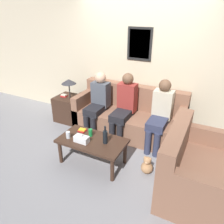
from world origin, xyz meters
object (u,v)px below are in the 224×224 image
object	(u,v)px
person_right	(160,112)
couch_side	(192,171)
wine_bottle	(105,137)
coffee_table	(92,143)
drinking_glass	(68,135)
person_left	(98,100)
teddy_bear	(147,166)
person_middle	(124,105)
couch_main	(129,118)

from	to	relation	value
person_right	couch_side	bearing A→B (deg)	-51.16
couch_side	wine_bottle	size ratio (longest dim) A/B	4.36
coffee_table	drinking_glass	world-z (taller)	drinking_glass
drinking_glass	couch_side	bearing A→B (deg)	6.75
person_left	teddy_bear	world-z (taller)	person_left
person_middle	person_right	size ratio (longest dim) A/B	1.02
coffee_table	couch_side	bearing A→B (deg)	3.86
person_middle	person_right	bearing A→B (deg)	0.48
couch_main	couch_side	xyz separation A→B (m)	(1.37, -1.05, 0.00)
person_middle	teddy_bear	distance (m)	1.25
coffee_table	person_right	size ratio (longest dim) A/B	0.87
person_middle	coffee_table	bearing A→B (deg)	-96.42
person_left	couch_main	bearing A→B (deg)	17.02
couch_main	person_left	size ratio (longest dim) A/B	1.76
couch_side	drinking_glass	size ratio (longest dim) A/B	11.66
drinking_glass	person_middle	xyz separation A→B (m)	(0.48, 1.11, 0.18)
coffee_table	person_middle	world-z (taller)	person_middle
couch_side	coffee_table	distance (m)	1.52
couch_side	wine_bottle	distance (m)	1.31
coffee_table	couch_main	bearing A→B (deg)	82.61
drinking_glass	couch_main	bearing A→B (deg)	67.93
coffee_table	person_right	world-z (taller)	person_right
drinking_glass	teddy_bear	world-z (taller)	drinking_glass
couch_main	coffee_table	distance (m)	1.17
person_right	wine_bottle	bearing A→B (deg)	-120.18
coffee_table	person_middle	size ratio (longest dim) A/B	0.86
teddy_bear	person_left	bearing A→B (deg)	148.46
coffee_table	teddy_bear	distance (m)	0.92
person_middle	teddy_bear	xyz separation A→B (m)	(0.76, -0.83, -0.54)
couch_side	person_middle	world-z (taller)	person_middle
coffee_table	drinking_glass	size ratio (longest dim) A/B	9.69
couch_main	person_middle	distance (m)	0.38
wine_bottle	drinking_glass	bearing A→B (deg)	-166.83
couch_side	teddy_bear	bearing A→B (deg)	84.80
coffee_table	person_middle	distance (m)	1.04
couch_side	person_left	xyz separation A→B (m)	(-1.97, 0.87, 0.33)
drinking_glass	person_right	xyz separation A→B (m)	(1.16, 1.12, 0.17)
couch_side	person_left	world-z (taller)	person_left
couch_side	person_middle	bearing A→B (deg)	57.67
wine_bottle	person_left	bearing A→B (deg)	125.36
couch_main	teddy_bear	bearing A→B (deg)	-54.01
couch_main	person_right	distance (m)	0.74
wine_bottle	person_right	distance (m)	1.14
person_middle	person_right	world-z (taller)	person_middle
coffee_table	drinking_glass	bearing A→B (deg)	-161.82
person_left	person_middle	distance (m)	0.56
couch_main	teddy_bear	size ratio (longest dim) A/B	7.27
teddy_bear	drinking_glass	bearing A→B (deg)	-167.18
couch_main	coffee_table	world-z (taller)	couch_main
couch_main	person_middle	bearing A→B (deg)	-103.18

